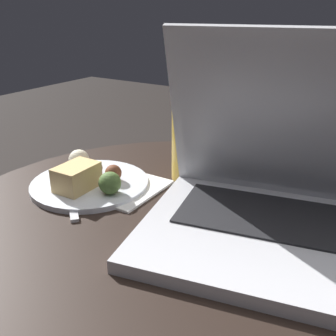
# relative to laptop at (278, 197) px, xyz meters

# --- Properties ---
(table) EXTENTS (0.75, 0.75, 0.49)m
(table) POSITION_rel_laptop_xyz_m (-0.11, -0.06, -0.19)
(table) COLOR #515156
(table) RESTS_ON ground_plane
(napkin) EXTENTS (0.19, 0.13, 0.00)m
(napkin) POSITION_rel_laptop_xyz_m (-0.29, -0.00, -0.05)
(napkin) COLOR white
(napkin) RESTS_ON table
(laptop) EXTENTS (0.38, 0.32, 0.26)m
(laptop) POSITION_rel_laptop_xyz_m (0.00, 0.00, 0.00)
(laptop) COLOR silver
(laptop) RESTS_ON table
(beer_glass) EXTENTS (0.07, 0.07, 0.25)m
(beer_glass) POSITION_rel_laptop_xyz_m (-0.18, 0.10, 0.07)
(beer_glass) COLOR gold
(beer_glass) RESTS_ON table
(snack_plate) EXTENTS (0.20, 0.20, 0.05)m
(snack_plate) POSITION_rel_laptop_xyz_m (-0.31, -0.03, -0.04)
(snack_plate) COLOR silver
(snack_plate) RESTS_ON table
(fork) EXTENTS (0.15, 0.14, 0.01)m
(fork) POSITION_rel_laptop_xyz_m (-0.33, -0.06, -0.05)
(fork) COLOR silver
(fork) RESTS_ON table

